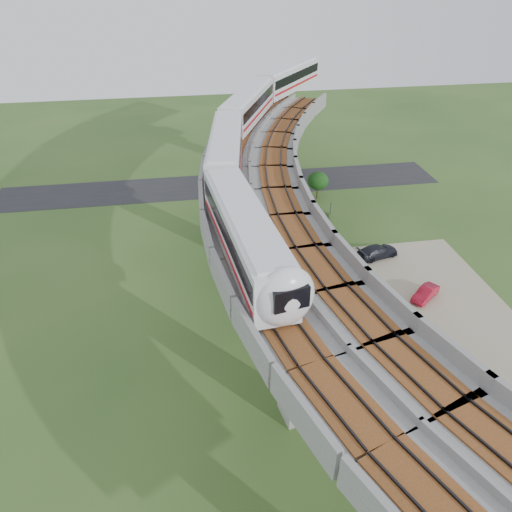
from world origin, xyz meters
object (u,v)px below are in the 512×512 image
object	(u,v)px
metro_train	(257,128)
car_dark	(377,251)
car_white	(458,356)
car_red	(425,293)

from	to	relation	value
metro_train	car_dark	size ratio (longest dim) A/B	12.77
car_white	car_dark	size ratio (longest dim) A/B	0.70
car_white	car_dark	world-z (taller)	car_dark
car_white	car_red	xyz separation A→B (m)	(1.21, 8.23, 0.02)
metro_train	car_white	distance (m)	28.71
metro_train	car_red	distance (m)	23.25
car_white	car_dark	xyz separation A→B (m)	(-0.51, 16.00, 0.12)
car_red	metro_train	bearing A→B (deg)	-175.60
metro_train	car_dark	xyz separation A→B (m)	(11.71, -7.19, -11.60)
car_red	car_white	bearing A→B (deg)	-45.86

